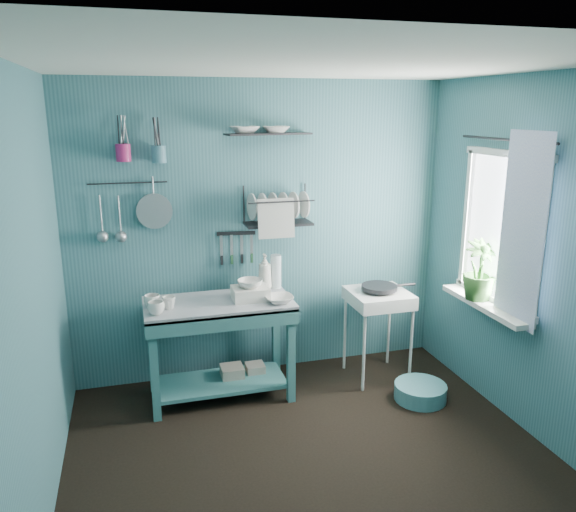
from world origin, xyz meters
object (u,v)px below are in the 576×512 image
object	(u,v)px
frying_pan	(379,287)
storage_tin_small	(255,375)
colander	(154,211)
mug_left	(156,308)
potted_plant	(480,270)
mug_right	(152,301)
floor_basin	(420,392)
utensil_cup_magenta	(123,153)
soap_bottle	(265,272)
storage_tin_large	(232,379)
wash_tub	(250,293)
hotplate_stand	(377,334)
mug_mid	(169,303)
water_bottle	(276,271)
utensil_cup_teal	(159,154)
work_counter	(220,349)
dish_rack	(278,206)

from	to	relation	value
frying_pan	storage_tin_small	world-z (taller)	frying_pan
colander	mug_left	bearing A→B (deg)	-95.55
potted_plant	mug_right	bearing A→B (deg)	167.43
frying_pan	floor_basin	size ratio (longest dim) A/B	0.73
colander	floor_basin	distance (m)	2.56
mug_left	utensil_cup_magenta	distance (m)	1.20
soap_bottle	storage_tin_large	size ratio (longest dim) A/B	1.36
mug_left	wash_tub	bearing A→B (deg)	10.86
hotplate_stand	frying_pan	bearing A→B (deg)	0.00
mug_mid	wash_tub	size ratio (longest dim) A/B	0.36
soap_bottle	water_bottle	xyz separation A→B (m)	(0.10, 0.02, -0.01)
utensil_cup_magenta	potted_plant	size ratio (longest dim) A/B	0.28
soap_bottle	utensil_cup_teal	world-z (taller)	utensil_cup_teal
mug_right	utensil_cup_magenta	distance (m)	1.14
mug_left	mug_mid	size ratio (longest dim) A/B	1.23
work_counter	mug_left	distance (m)	0.68
floor_basin	mug_left	bearing A→B (deg)	170.50
colander	floor_basin	size ratio (longest dim) A/B	0.68
floor_basin	work_counter	bearing A→B (deg)	162.00
utensil_cup_teal	floor_basin	world-z (taller)	utensil_cup_teal
mug_right	dish_rack	distance (m)	1.27
mug_left	floor_basin	world-z (taller)	mug_left
potted_plant	water_bottle	bearing A→B (deg)	151.70
potted_plant	storage_tin_large	size ratio (longest dim) A/B	2.12
dish_rack	potted_plant	xyz separation A→B (m)	(1.38, -0.83, -0.43)
water_bottle	frying_pan	size ratio (longest dim) A/B	0.93
wash_tub	soap_bottle	world-z (taller)	soap_bottle
mug_mid	soap_bottle	bearing A→B (deg)	18.00
water_bottle	floor_basin	xyz separation A→B (m)	(1.01, -0.72, -0.88)
dish_rack	mug_left	bearing A→B (deg)	-150.58
mug_right	colander	bearing A→B (deg)	78.95
hotplate_stand	utensil_cup_teal	bearing A→B (deg)	174.91
mug_mid	mug_right	bearing A→B (deg)	153.43
utensil_cup_magenta	colander	distance (m)	0.50
colander	storage_tin_large	xyz separation A→B (m)	(0.53, -0.31, -1.37)
mug_right	storage_tin_small	size ratio (longest dim) A/B	0.61
water_bottle	colander	distance (m)	1.10
mug_mid	soap_bottle	size ratio (longest dim) A/B	0.33
potted_plant	floor_basin	bearing A→B (deg)	173.34
utensil_cup_teal	colander	bearing A→B (deg)	152.55
colander	storage_tin_small	bearing A→B (deg)	-21.17
frying_pan	mug_left	bearing A→B (deg)	-175.60
soap_bottle	water_bottle	size ratio (longest dim) A/B	1.07
mug_mid	potted_plant	xyz separation A→B (m)	(2.32, -0.48, 0.21)
work_counter	utensil_cup_magenta	distance (m)	1.69
floor_basin	utensil_cup_teal	bearing A→B (deg)	156.42
mug_left	hotplate_stand	size ratio (longest dim) A/B	0.16
storage_tin_small	water_bottle	bearing A→B (deg)	32.47
colander	utensil_cup_teal	bearing A→B (deg)	-27.45
mug_right	frying_pan	xyz separation A→B (m)	(1.85, -0.02, -0.05)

